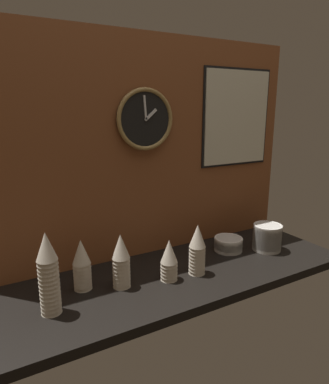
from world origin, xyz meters
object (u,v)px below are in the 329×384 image
at_px(cup_stack_center_right, 197,249).
at_px(cup_stack_center, 169,260).
at_px(cup_stack_center_left, 121,261).
at_px(bowl_stack_far_right, 267,237).
at_px(cup_stack_left, 82,265).
at_px(menu_board, 237,118).
at_px(wall_clock, 145,119).
at_px(cup_stack_far_left, 48,274).
at_px(bowl_stack_right, 228,243).

distance_m(cup_stack_center_right, cup_stack_center, 0.14).
distance_m(cup_stack_center_left, bowl_stack_far_right, 0.80).
relative_size(cup_stack_left, menu_board, 0.42).
height_order(cup_stack_center_right, wall_clock, wall_clock).
height_order(cup_stack_center, wall_clock, wall_clock).
bearing_deg(cup_stack_left, cup_stack_far_left, -143.60).
bearing_deg(bowl_stack_right, cup_stack_center_right, -156.15).
bearing_deg(cup_stack_center_right, bowl_stack_far_right, 4.38).
bearing_deg(bowl_stack_far_right, wall_clock, 155.61).
distance_m(cup_stack_center, bowl_stack_far_right, 0.60).
height_order(cup_stack_center_right, menu_board, menu_board).
distance_m(cup_stack_center_right, cup_stack_far_left, 0.63).
bearing_deg(cup_stack_far_left, cup_stack_left, 36.40).
bearing_deg(bowl_stack_far_right, cup_stack_center_right, -175.62).
relative_size(cup_stack_center, bowl_stack_right, 1.24).
bearing_deg(cup_stack_left, bowl_stack_far_right, -5.09).
bearing_deg(cup_stack_center_right, wall_clock, 109.12).
height_order(bowl_stack_far_right, wall_clock, wall_clock).
height_order(cup_stack_center_left, bowl_stack_right, cup_stack_center_left).
bearing_deg(bowl_stack_far_right, bowl_stack_right, 153.37).
distance_m(cup_stack_center, menu_board, 0.87).
distance_m(cup_stack_center_left, wall_clock, 0.64).
height_order(cup_stack_center_left, menu_board, menu_board).
relative_size(cup_stack_center_left, cup_stack_left, 1.07).
bearing_deg(cup_stack_far_left, cup_stack_center_right, -0.95).
relative_size(cup_stack_far_left, cup_stack_center, 1.70).
xyz_separation_m(bowl_stack_right, wall_clock, (-0.39, 0.17, 0.63)).
relative_size(cup_stack_center_left, cup_stack_center, 1.26).
height_order(cup_stack_left, bowl_stack_right, cup_stack_left).
bearing_deg(cup_stack_center_left, cup_stack_left, 156.44).
height_order(cup_stack_center_right, bowl_stack_right, cup_stack_center_right).
xyz_separation_m(cup_stack_left, bowl_stack_far_right, (0.95, -0.08, -0.04)).
distance_m(cup_stack_center_left, menu_board, 0.99).
relative_size(wall_clock, menu_board, 0.55).
height_order(wall_clock, menu_board, menu_board).
xyz_separation_m(cup_stack_center, wall_clock, (0.04, 0.28, 0.58)).
relative_size(cup_stack_far_left, menu_board, 0.60).
height_order(cup_stack_center_left, cup_stack_center, cup_stack_center_left).
xyz_separation_m(wall_clock, menu_board, (0.55, 0.01, -0.00)).
distance_m(bowl_stack_far_right, menu_board, 0.65).
relative_size(cup_stack_left, bowl_stack_right, 1.46).
xyz_separation_m(cup_stack_center_right, cup_stack_center, (-0.14, 0.01, -0.02)).
bearing_deg(cup_stack_far_left, bowl_stack_far_right, 1.32).
height_order(cup_stack_center_right, cup_stack_far_left, cup_stack_far_left).
distance_m(wall_clock, menu_board, 0.55).
height_order(cup_stack_center, cup_stack_left, cup_stack_left).
xyz_separation_m(cup_stack_far_left, wall_clock, (0.53, 0.28, 0.51)).
bearing_deg(bowl_stack_right, cup_stack_center_left, -173.66).
distance_m(cup_stack_far_left, cup_stack_center, 0.50).
xyz_separation_m(cup_stack_far_left, cup_stack_center, (0.49, 0.00, -0.06)).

